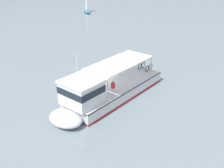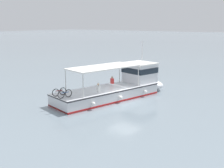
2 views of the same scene
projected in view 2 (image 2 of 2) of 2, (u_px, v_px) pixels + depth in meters
name	position (u px, v px, depth m)	size (l,w,h in m)	color
ground_plane	(125.00, 103.00, 25.49)	(400.00, 400.00, 0.00)	gray
ferry_main	(120.00, 86.00, 27.52)	(13.07, 5.92, 5.32)	silver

